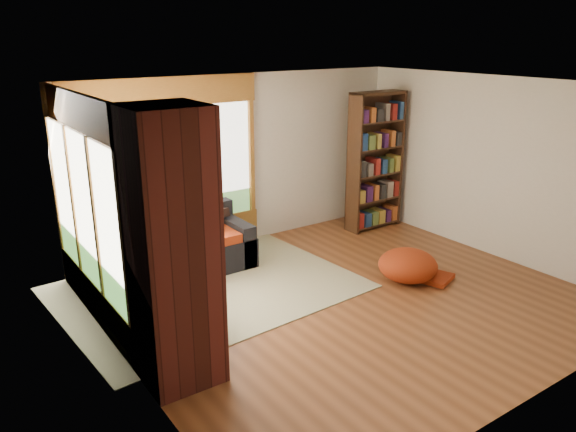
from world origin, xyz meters
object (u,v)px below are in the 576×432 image
bookshelf (375,162)px  sectional_sofa (144,267)px  brick_chimney (172,251)px  dog_tan (170,233)px  pouf (408,264)px  area_rug (207,287)px  dog_brindle (128,259)px

bookshelf → sectional_sofa: bearing=-178.3°
brick_chimney → dog_tan: bearing=68.0°
sectional_sofa → pouf: (2.98, -1.75, -0.08)m
brick_chimney → bookshelf: 5.03m
brick_chimney → area_rug: brick_chimney is taller
brick_chimney → sectional_sofa: 2.32m
sectional_sofa → brick_chimney: bearing=-99.5°
pouf → dog_brindle: (-3.39, 1.09, 0.52)m
area_rug → pouf: 2.67m
area_rug → dog_brindle: dog_brindle is taller
pouf → area_rug: bearing=150.6°
sectional_sofa → dog_tan: dog_tan is taller
area_rug → pouf: pouf is taller
brick_chimney → dog_tan: brick_chimney is taller
bookshelf → pouf: bookshelf is taller
area_rug → bookshelf: bearing=9.3°
area_rug → dog_tan: (-0.37, 0.24, 0.76)m
bookshelf → dog_brindle: size_ratio=2.72×
pouf → dog_tan: size_ratio=0.90×
area_rug → bookshelf: bookshelf is taller
pouf → dog_tan: (-2.68, 1.55, 0.54)m
sectional_sofa → pouf: sectional_sofa is taller
dog_brindle → bookshelf: bearing=-98.5°
area_rug → bookshelf: size_ratio=1.59×
bookshelf → dog_tan: bearing=-175.2°
bookshelf → pouf: bearing=-120.8°
area_rug → dog_brindle: (-1.07, -0.22, 0.74)m
brick_chimney → dog_brindle: (0.04, 1.39, -0.56)m
brick_chimney → bookshelf: (4.54, 2.17, -0.16)m
bookshelf → dog_brindle: 4.59m
brick_chimney → dog_brindle: size_ratio=3.11×
area_rug → dog_tan: size_ratio=4.15×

